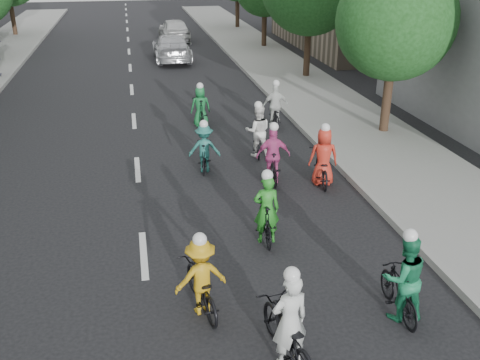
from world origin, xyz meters
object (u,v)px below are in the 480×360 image
object	(u,v)px
cyclist_4	(322,163)
cyclist_7	(204,151)
cyclist_5	(266,216)
cyclist_0	(288,331)
cyclist_9	(200,109)
cyclist_2	(201,282)
cyclist_6	(258,136)
follow_car_lead	(172,48)
cyclist_8	(275,110)
cyclist_3	(273,160)
cyclist_1	(402,283)
follow_car_trail	(174,29)

from	to	relation	value
cyclist_4	cyclist_7	world-z (taller)	cyclist_4
cyclist_4	cyclist_5	size ratio (longest dim) A/B	1.03
cyclist_0	cyclist_9	bearing A→B (deg)	-100.83
cyclist_2	cyclist_4	distance (m)	6.55
cyclist_6	follow_car_lead	distance (m)	16.24
cyclist_8	cyclist_9	world-z (taller)	cyclist_8
cyclist_7	cyclist_9	xyz separation A→B (m)	(0.48, 4.45, -0.00)
cyclist_3	cyclist_5	size ratio (longest dim) A/B	1.01
cyclist_2	cyclist_7	distance (m)	6.74
cyclist_4	cyclist_5	xyz separation A→B (m)	(-2.35, -2.81, -0.01)
cyclist_0	cyclist_5	distance (m)	3.93
cyclist_4	cyclist_7	xyz separation A→B (m)	(-3.14, 1.60, -0.01)
cyclist_4	cyclist_2	bearing A→B (deg)	60.84
cyclist_5	cyclist_7	bearing A→B (deg)	-75.22
cyclist_7	cyclist_8	distance (m)	4.95
cyclist_5	cyclist_2	bearing A→B (deg)	56.22
cyclist_2	cyclist_5	xyz separation A→B (m)	(1.79, 2.27, 0.01)
cyclist_4	follow_car_lead	bearing A→B (deg)	-71.74
cyclist_3	cyclist_6	world-z (taller)	cyclist_6
cyclist_4	cyclist_6	distance (m)	2.84
cyclist_0	follow_car_lead	size ratio (longest dim) A/B	0.39
cyclist_1	cyclist_7	size ratio (longest dim) A/B	1.14
cyclist_8	cyclist_1	bearing A→B (deg)	90.98
cyclist_4	cyclist_5	bearing A→B (deg)	60.13
cyclist_2	follow_car_lead	distance (m)	23.83
follow_car_trail	cyclist_4	bearing A→B (deg)	90.38
cyclist_1	cyclist_3	size ratio (longest dim) A/B	1.02
cyclist_0	cyclist_1	size ratio (longest dim) A/B	1.08
cyclist_7	cyclist_8	xyz separation A→B (m)	(3.20, 3.78, -0.01)
cyclist_3	cyclist_7	distance (m)	2.16
follow_car_lead	cyclist_6	bearing A→B (deg)	94.74
cyclist_6	follow_car_lead	bearing A→B (deg)	-75.94
cyclist_1	cyclist_5	world-z (taller)	cyclist_1
cyclist_4	follow_car_lead	xyz separation A→B (m)	(-2.67, 18.71, 0.12)
cyclist_2	follow_car_lead	world-z (taller)	cyclist_2
follow_car_lead	cyclist_8	bearing A→B (deg)	101.39
cyclist_3	cyclist_9	size ratio (longest dim) A/B	1.04
cyclist_7	cyclist_9	distance (m)	4.47
follow_car_trail	cyclist_7	bearing A→B (deg)	83.24
cyclist_4	cyclist_8	size ratio (longest dim) A/B	1.03
cyclist_5	cyclist_8	xyz separation A→B (m)	(2.41, 8.18, -0.01)
cyclist_3	cyclist_8	xyz separation A→B (m)	(1.40, 4.99, -0.05)
cyclist_3	follow_car_trail	world-z (taller)	cyclist_3
cyclist_3	cyclist_8	world-z (taller)	cyclist_3
cyclist_9	follow_car_trail	world-z (taller)	cyclist_9
cyclist_7	cyclist_3	bearing A→B (deg)	156.25
cyclist_9	cyclist_5	bearing A→B (deg)	91.36
cyclist_0	cyclist_2	xyz separation A→B (m)	(-1.19, 1.62, 0.01)
cyclist_0	cyclist_9	size ratio (longest dim) A/B	1.15
cyclist_2	cyclist_7	xyz separation A→B (m)	(1.00, 6.67, 0.02)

